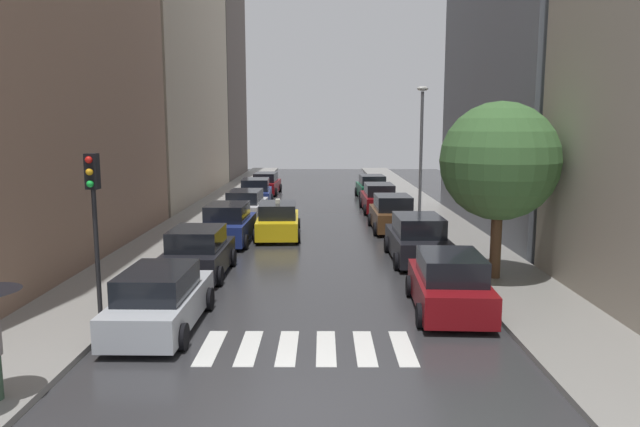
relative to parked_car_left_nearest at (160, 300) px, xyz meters
The scene contains 22 objects.
ground_plane 19.86m from the parked_car_left_nearest, 79.09° to the left, with size 28.00×72.00×0.04m, color #2E2E30.
sidewalk_left 19.69m from the parked_car_left_nearest, 98.01° to the left, with size 3.00×72.00×0.15m, color gray.
sidewalk_right 22.03m from the parked_car_left_nearest, 62.24° to the left, with size 3.00×72.00×0.15m, color gray.
crosswalk_stripes 4.05m from the parked_car_left_nearest, 19.09° to the right, with size 4.95×2.20×0.01m.
building_left_mid 30.44m from the parked_car_left_nearest, 104.75° to the left, with size 6.00×20.27×23.16m, color #B2A38C.
building_left_far 46.37m from the parked_car_left_nearest, 99.31° to the left, with size 6.00×12.57×25.52m, color #564C47.
building_right_mid 22.78m from the parked_car_left_nearest, 45.73° to the left, with size 6.00×16.14×18.43m, color slate.
parked_car_left_nearest is the anchor object (origin of this frame).
parked_car_left_second 5.35m from the parked_car_left_nearest, 91.80° to the left, with size 2.14×4.07×1.69m.
parked_car_left_third 11.05m from the parked_car_left_nearest, 90.25° to the left, with size 2.18×4.45×1.76m.
parked_car_left_fourth 17.39m from the parked_car_left_nearest, 90.36° to the left, with size 2.22×4.73×1.66m.
parked_car_left_fifth 22.78m from the parked_car_left_nearest, 90.43° to the left, with size 2.27×4.42×1.80m.
parked_car_left_sixth 29.53m from the parked_car_left_nearest, 90.32° to the left, with size 2.12×4.58×1.64m.
parked_car_right_nearest 7.77m from the parked_car_left_nearest, 10.46° to the left, with size 2.23×4.30×1.68m.
parked_car_right_second 10.85m from the parked_car_left_nearest, 44.49° to the left, with size 2.17×4.55×1.78m.
parked_car_right_third 15.97m from the parked_car_left_nearest, 61.82° to the left, with size 2.16×4.21×1.78m.
parked_car_right_fourth 21.93m from the parked_car_left_nearest, 70.02° to the left, with size 2.10×4.81×1.70m.
parked_car_right_fifth 28.09m from the parked_car_left_nearest, 74.28° to the left, with size 2.25×4.37×1.67m.
taxi_midroad 12.55m from the parked_car_left_nearest, 80.62° to the left, with size 2.21×4.48×1.81m.
street_tree_right 11.32m from the parked_car_left_nearest, 24.95° to the left, with size 3.83×3.83×5.78m.
traffic_light_left_corner 3.07m from the parked_car_left_nearest, 168.25° to the left, with size 0.30×0.42×4.30m.
lamp_post_right 19.35m from the parked_car_left_nearest, 60.74° to the left, with size 0.60×0.28×7.02m.
Camera 1 is at (0.37, -9.77, 5.14)m, focal length 32.73 mm.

